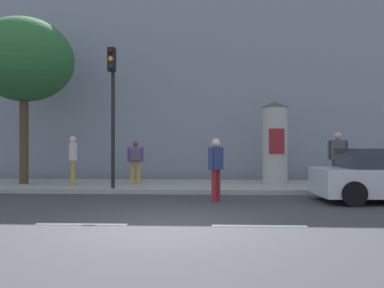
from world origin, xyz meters
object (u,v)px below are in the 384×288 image
at_px(poster_column, 275,142).
at_px(pedestrian_with_backpack, 216,164).
at_px(pedestrian_in_dark_shirt, 73,156).
at_px(street_tree, 24,60).
at_px(pedestrian_in_light_jacket, 136,158).
at_px(pedestrian_tallest, 338,154).
at_px(traffic_light, 112,95).

distance_m(poster_column, pedestrian_with_backpack, 4.58).
relative_size(poster_column, pedestrian_with_backpack, 1.73).
height_order(poster_column, pedestrian_in_dark_shirt, poster_column).
distance_m(street_tree, pedestrian_in_light_jacket, 5.36).
height_order(poster_column, street_tree, street_tree).
distance_m(poster_column, street_tree, 9.55).
relative_size(street_tree, pedestrian_in_light_jacket, 3.86).
distance_m(pedestrian_with_backpack, pedestrian_in_dark_shirt, 5.71).
bearing_deg(pedestrian_tallest, poster_column, 137.09).
bearing_deg(poster_column, pedestrian_tallest, -42.91).
relative_size(poster_column, pedestrian_in_dark_shirt, 1.75).
bearing_deg(pedestrian_with_backpack, pedestrian_tallest, 30.28).
distance_m(poster_column, pedestrian_in_light_jacket, 5.10).
bearing_deg(pedestrian_with_backpack, street_tree, 154.60).
height_order(traffic_light, pedestrian_with_backpack, traffic_light).
xyz_separation_m(pedestrian_with_backpack, pedestrian_in_light_jacket, (-2.85, 3.38, 0.05)).
relative_size(street_tree, pedestrian_with_backpack, 3.47).
bearing_deg(street_tree, pedestrian_tallest, -5.02).
height_order(street_tree, pedestrian_tallest, street_tree).
relative_size(traffic_light, street_tree, 0.75).
bearing_deg(poster_column, pedestrian_in_dark_shirt, -171.10).
distance_m(traffic_light, pedestrian_with_backpack, 4.32).
relative_size(poster_column, street_tree, 0.50).
xyz_separation_m(traffic_light, street_tree, (-3.58, 1.49, 1.44)).
xyz_separation_m(pedestrian_in_light_jacket, pedestrian_tallest, (6.81, -1.07, 0.17)).
bearing_deg(street_tree, pedestrian_with_backpack, -25.40).
bearing_deg(street_tree, traffic_light, -22.56).
bearing_deg(pedestrian_with_backpack, pedestrian_in_dark_shirt, 150.01).
xyz_separation_m(street_tree, pedestrian_in_light_jacket, (4.03, 0.11, -3.53)).
height_order(pedestrian_in_light_jacket, pedestrian_tallest, pedestrian_tallest).
bearing_deg(traffic_light, poster_column, 21.76).
bearing_deg(pedestrian_in_light_jacket, poster_column, 6.70).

